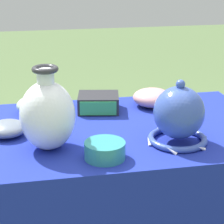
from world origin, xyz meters
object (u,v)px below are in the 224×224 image
mosaic_tile_box (98,103)px  vase_dome_bell (179,116)px  pot_squat_teal (105,150)px  vase_tall_bulbous (47,114)px  bowl_shallow_slate (7,129)px  bowl_shallow_celadon (36,105)px  bowl_shallow_rose (153,98)px

mosaic_tile_box → vase_dome_bell: bearing=-48.9°
mosaic_tile_box → pot_squat_teal: size_ratio=1.43×
vase_tall_bulbous → pot_squat_teal: bearing=-33.1°
vase_dome_bell → bowl_shallow_slate: 0.61m
bowl_shallow_celadon → bowl_shallow_slate: size_ratio=1.11×
vase_tall_bulbous → mosaic_tile_box: size_ratio=1.50×
bowl_shallow_celadon → bowl_shallow_slate: (-0.11, -0.21, -0.01)m
vase_dome_bell → mosaic_tile_box: size_ratio=1.21×
vase_tall_bulbous → bowl_shallow_slate: bearing=136.0°
vase_tall_bulbous → bowl_shallow_rose: 0.58m
bowl_shallow_celadon → pot_squat_teal: bearing=-66.2°
bowl_shallow_celadon → bowl_shallow_slate: bearing=-116.6°
vase_tall_bulbous → mosaic_tile_box: (0.22, 0.33, -0.09)m
pot_squat_teal → bowl_shallow_slate: (-0.31, 0.25, -0.00)m
vase_dome_bell → bowl_shallow_slate: bearing=163.8°
vase_tall_bulbous → bowl_shallow_rose: vase_tall_bulbous is taller
bowl_shallow_slate → vase_dome_bell: bearing=-16.2°
bowl_shallow_rose → bowl_shallow_slate: bearing=-160.6°
vase_tall_bulbous → pot_squat_teal: size_ratio=2.14×
vase_tall_bulbous → bowl_shallow_slate: (-0.14, 0.14, -0.09)m
mosaic_tile_box → bowl_shallow_rose: (0.24, 0.01, 0.00)m
bowl_shallow_rose → pot_squat_teal: bearing=-122.3°
bowl_shallow_rose → pot_squat_teal: size_ratio=1.28×
mosaic_tile_box → bowl_shallow_celadon: size_ratio=1.22×
vase_tall_bulbous → mosaic_tile_box: vase_tall_bulbous is taller
pot_squat_teal → vase_tall_bulbous: bearing=146.9°
vase_dome_bell → bowl_shallow_celadon: size_ratio=1.47×
bowl_shallow_celadon → vase_tall_bulbous: bearing=-84.6°
bowl_shallow_rose → vase_tall_bulbous: bearing=-143.0°
vase_dome_bell → pot_squat_teal: size_ratio=1.73×
bowl_shallow_rose → bowl_shallow_celadon: size_ratio=1.09×
vase_tall_bulbous → vase_dome_bell: 0.44m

